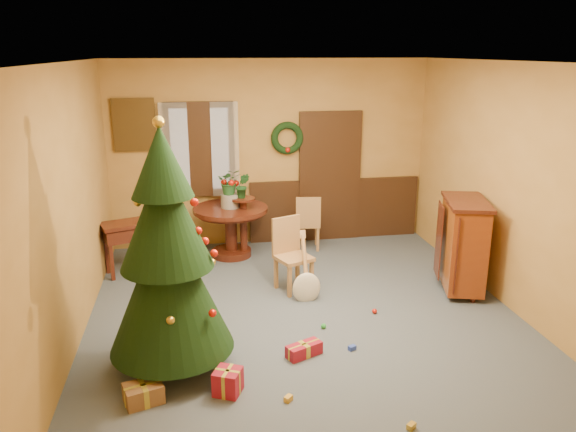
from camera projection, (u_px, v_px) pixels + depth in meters
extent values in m
plane|color=#353F4E|center=(304.00, 315.00, 6.65)|extent=(5.50, 5.50, 0.00)
plane|color=silver|center=(306.00, 62.00, 5.82)|extent=(5.50, 5.50, 0.00)
plane|color=olive|center=(271.00, 153.00, 8.84)|extent=(5.00, 0.00, 5.00)
plane|color=olive|center=(388.00, 302.00, 3.64)|extent=(5.00, 0.00, 5.00)
plane|color=olive|center=(70.00, 207.00, 5.84)|extent=(0.00, 5.50, 5.50)
plane|color=olive|center=(512.00, 188.00, 6.64)|extent=(0.00, 5.50, 5.50)
cube|color=black|center=(335.00, 209.00, 9.24)|extent=(2.80, 0.06, 1.00)
cube|color=black|center=(330.00, 177.00, 9.06)|extent=(1.00, 0.08, 2.10)
cube|color=white|center=(329.00, 179.00, 9.10)|extent=(0.80, 0.03, 1.90)
cube|color=black|center=(200.00, 150.00, 8.58)|extent=(1.05, 0.08, 1.45)
cube|color=white|center=(200.00, 149.00, 8.61)|extent=(0.88, 0.03, 1.25)
cube|color=white|center=(175.00, 151.00, 8.48)|extent=(0.42, 0.02, 1.45)
cube|color=white|center=(225.00, 150.00, 8.60)|extent=(0.42, 0.02, 1.45)
torus|color=black|center=(287.00, 138.00, 8.73)|extent=(0.51, 0.11, 0.51)
cube|color=#4C3819|center=(134.00, 125.00, 8.33)|extent=(0.62, 0.05, 0.78)
cube|color=gray|center=(134.00, 124.00, 8.36)|extent=(0.48, 0.02, 0.62)
cylinder|color=black|center=(230.00, 209.00, 8.36)|extent=(1.11, 1.11, 0.06)
cylinder|color=black|center=(231.00, 213.00, 8.38)|extent=(1.00, 1.00, 0.04)
cylinder|color=black|center=(231.00, 232.00, 8.46)|extent=(0.18, 0.18, 0.62)
cylinder|color=black|center=(232.00, 252.00, 8.56)|extent=(0.60, 0.60, 0.10)
cylinder|color=slate|center=(230.00, 201.00, 8.32)|extent=(0.28, 0.28, 0.20)
imported|color=#1E4C23|center=(230.00, 182.00, 8.24)|extent=(0.34, 0.30, 0.38)
cube|color=olive|center=(294.00, 258.00, 7.23)|extent=(0.54, 0.54, 0.05)
cube|color=olive|center=(286.00, 235.00, 7.31)|extent=(0.40, 0.19, 0.49)
cube|color=olive|center=(297.00, 268.00, 7.52)|extent=(0.06, 0.06, 0.42)
cube|color=olive|center=(276.00, 273.00, 7.35)|extent=(0.06, 0.06, 0.42)
cube|color=olive|center=(311.00, 276.00, 7.24)|extent=(0.06, 0.06, 0.42)
cube|color=olive|center=(290.00, 282.00, 7.08)|extent=(0.06, 0.06, 0.42)
cube|color=olive|center=(308.00, 224.00, 8.79)|extent=(0.43, 0.43, 0.05)
cube|color=olive|center=(308.00, 212.00, 8.55)|extent=(0.38, 0.09, 0.45)
cube|color=olive|center=(298.00, 240.00, 8.70)|extent=(0.05, 0.05, 0.39)
cube|color=olive|center=(318.00, 239.00, 8.70)|extent=(0.05, 0.05, 0.39)
cube|color=olive|center=(297.00, 233.00, 8.99)|extent=(0.05, 0.05, 0.39)
cube|color=olive|center=(316.00, 233.00, 9.00)|extent=(0.05, 0.05, 0.39)
cylinder|color=black|center=(244.00, 228.00, 8.41)|extent=(0.11, 0.11, 0.89)
cylinder|color=black|center=(243.00, 199.00, 8.28)|extent=(0.36, 0.36, 0.03)
imported|color=#19471E|center=(243.00, 186.00, 8.22)|extent=(0.22, 0.18, 0.37)
cylinder|color=#382111|center=(174.00, 355.00, 5.54)|extent=(0.15, 0.15, 0.26)
cone|color=black|center=(169.00, 280.00, 5.31)|extent=(1.20, 1.20, 1.42)
cone|color=black|center=(164.00, 214.00, 5.13)|extent=(0.87, 0.87, 1.03)
cone|color=black|center=(161.00, 161.00, 4.99)|extent=(0.57, 0.57, 0.65)
sphere|color=gold|center=(158.00, 122.00, 4.89)|extent=(0.11, 0.11, 0.11)
cube|color=black|center=(132.00, 223.00, 7.75)|extent=(0.93, 0.67, 0.05)
cube|color=black|center=(133.00, 232.00, 7.78)|extent=(0.87, 0.62, 0.18)
cube|color=black|center=(108.00, 250.00, 7.80)|extent=(0.15, 0.29, 0.69)
cube|color=black|center=(160.00, 247.00, 7.91)|extent=(0.15, 0.29, 0.69)
cube|color=#5E1B0A|center=(463.00, 245.00, 7.18)|extent=(0.67, 0.98, 1.11)
cube|color=black|center=(467.00, 202.00, 7.02)|extent=(0.74, 1.05, 0.04)
cylinder|color=black|center=(473.00, 299.00, 6.99)|extent=(0.06, 0.06, 0.08)
cylinder|color=black|center=(447.00, 276.00, 7.70)|extent=(0.06, 0.06, 0.08)
cube|color=brown|center=(143.00, 393.00, 4.99)|extent=(0.39, 0.33, 0.17)
cube|color=gold|center=(143.00, 393.00, 4.99)|extent=(0.33, 0.14, 0.18)
cube|color=gold|center=(143.00, 393.00, 4.99)|extent=(0.12, 0.25, 0.18)
cube|color=maroon|center=(228.00, 382.00, 5.11)|extent=(0.31, 0.31, 0.23)
cube|color=gold|center=(228.00, 382.00, 5.11)|extent=(0.23, 0.13, 0.23)
cube|color=gold|center=(228.00, 382.00, 5.11)|extent=(0.13, 0.23, 0.23)
cube|color=brown|center=(149.00, 343.00, 5.87)|extent=(0.30, 0.32, 0.14)
cube|color=gold|center=(149.00, 343.00, 5.87)|extent=(0.17, 0.24, 0.14)
cube|color=gold|center=(149.00, 343.00, 5.87)|extent=(0.17, 0.13, 0.14)
cube|color=maroon|center=(304.00, 350.00, 5.75)|extent=(0.40, 0.30, 0.13)
cube|color=gold|center=(304.00, 350.00, 5.75)|extent=(0.36, 0.18, 0.13)
cube|color=gold|center=(304.00, 350.00, 5.75)|extent=(0.11, 0.16, 0.13)
cube|color=#2A44B9|center=(352.00, 348.00, 5.87)|extent=(0.09, 0.08, 0.05)
sphere|color=green|center=(324.00, 326.00, 6.32)|extent=(0.06, 0.06, 0.06)
cube|color=gold|center=(288.00, 398.00, 5.02)|extent=(0.09, 0.09, 0.05)
sphere|color=red|center=(374.00, 311.00, 6.68)|extent=(0.06, 0.06, 0.06)
cube|color=gold|center=(411.00, 426.00, 4.65)|extent=(0.09, 0.09, 0.05)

